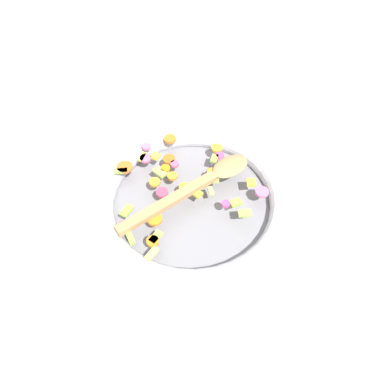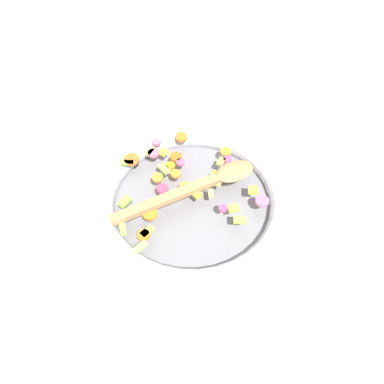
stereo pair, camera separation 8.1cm
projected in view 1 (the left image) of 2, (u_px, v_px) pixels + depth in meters
ground_plane at (192, 205)px, 0.85m from camera, size 4.00×4.00×0.00m
skillet at (192, 200)px, 0.83m from camera, size 0.44×0.44×0.05m
chopped_vegetables at (176, 182)px, 0.82m from camera, size 0.34×0.34×0.01m
wooden_spoon at (199, 184)px, 0.80m from camera, size 0.16×0.32×0.01m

